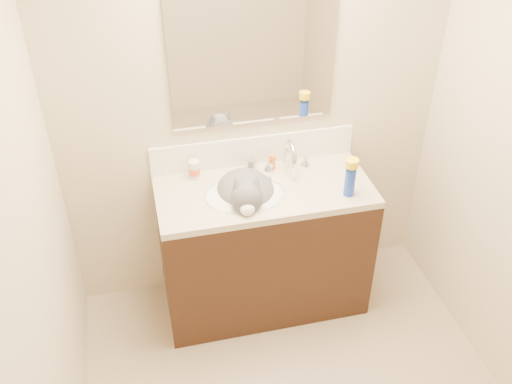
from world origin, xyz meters
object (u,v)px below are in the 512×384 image
vanity_cabinet (264,250)px  faucet (289,158)px  pill_bottle (194,170)px  silver_jar (252,164)px  amber_bottle (272,162)px  spray_can (350,182)px  basin (245,205)px  cat (246,194)px

vanity_cabinet → faucet: 0.58m
vanity_cabinet → pill_bottle: bearing=151.4°
faucet → pill_bottle: 0.54m
silver_jar → amber_bottle: amber_bottle is taller
vanity_cabinet → spray_can: 0.70m
basin → cat: (0.01, 0.02, 0.05)m
pill_bottle → silver_jar: bearing=1.6°
pill_bottle → cat: bearing=-39.2°
basin → amber_bottle: bearing=45.1°
cat → spray_can: 0.57m
vanity_cabinet → spray_can: spray_can is taller
amber_bottle → silver_jar: bearing=169.3°
cat → amber_bottle: 0.28m
vanity_cabinet → cat: size_ratio=2.47×
spray_can → pill_bottle: bearing=155.7°
cat → pill_bottle: bearing=150.7°
spray_can → silver_jar: bearing=141.3°
faucet → silver_jar: bearing=161.6°
faucet → spray_can: bearing=-49.8°
vanity_cabinet → amber_bottle: amber_bottle is taller
faucet → spray_can: size_ratio=1.76×
vanity_cabinet → silver_jar: bearing=97.1°
basin → faucet: faucet is taller
vanity_cabinet → faucet: size_ratio=4.29×
amber_bottle → vanity_cabinet: bearing=-116.8°
cat → pill_bottle: 0.33m
basin → pill_bottle: size_ratio=4.13×
faucet → silver_jar: 0.22m
silver_jar → spray_can: bearing=-38.7°
pill_bottle → amber_bottle: size_ratio=1.19×
faucet → cat: (-0.29, -0.15, -0.10)m
faucet → spray_can: 0.39m
basin → faucet: 0.38m
faucet → silver_jar: size_ratio=4.21×
cat → amber_bottle: size_ratio=5.29×
vanity_cabinet → silver_jar: 0.53m
basin → faucet: bearing=29.1°
faucet → silver_jar: (-0.21, 0.07, -0.05)m
spray_can → vanity_cabinet: bearing=159.6°
basin → spray_can: 0.59m
basin → silver_jar: 0.27m
vanity_cabinet → amber_bottle: (0.09, 0.18, 0.50)m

